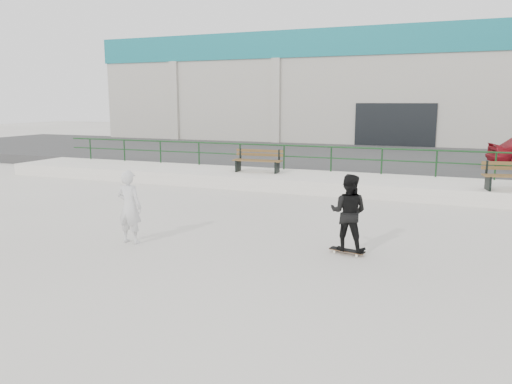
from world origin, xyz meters
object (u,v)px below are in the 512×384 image
at_px(bench_left, 258,161).
at_px(standing_skater, 348,212).
at_px(seated_skater, 130,207).
at_px(skateboard, 347,251).

height_order(bench_left, standing_skater, standing_skater).
bearing_deg(seated_skater, standing_skater, -166.23).
xyz_separation_m(skateboard, seated_skater, (-4.92, -1.01, 0.79)).
xyz_separation_m(bench_left, seated_skater, (0.32, -9.03, -0.09)).
bearing_deg(skateboard, standing_skater, 56.79).
bearing_deg(standing_skater, bench_left, -54.34).
height_order(standing_skater, seated_skater, standing_skater).
bearing_deg(bench_left, seated_skater, -91.01).
distance_m(skateboard, seated_skater, 5.09).
xyz_separation_m(standing_skater, seated_skater, (-4.92, -1.01, -0.07)).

